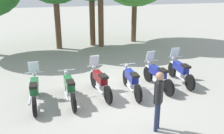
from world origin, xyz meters
TOP-DOWN VIEW (x-y plane):
  - ground_plane at (0.00, 0.00)m, footprint 80.00×80.00m
  - motorcycle_0 at (-2.91, -0.02)m, footprint 0.62×2.19m
  - motorcycle_1 at (-1.75, -0.12)m, footprint 0.62×2.19m
  - motorcycle_2 at (-0.59, 0.12)m, footprint 0.62×2.19m
  - motorcycle_3 at (0.58, -0.09)m, footprint 0.62×2.19m
  - motorcycle_4 at (1.74, 0.06)m, footprint 0.62×2.19m
  - motorcycle_5 at (2.91, 0.26)m, footprint 0.62×2.19m
  - person_0 at (0.35, -2.66)m, footprint 0.34×0.34m

SIDE VIEW (x-z plane):
  - ground_plane at x=0.00m, z-range 0.00..0.00m
  - motorcycle_1 at x=-1.75m, z-range 0.01..1.00m
  - motorcycle_3 at x=0.58m, z-range 0.01..1.00m
  - motorcycle_0 at x=-2.91m, z-range -0.17..1.20m
  - motorcycle_2 at x=-0.59m, z-range -0.17..1.20m
  - motorcycle_4 at x=1.74m, z-range -0.17..1.20m
  - motorcycle_5 at x=2.91m, z-range -0.17..1.20m
  - person_0 at x=0.35m, z-range 0.16..1.90m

